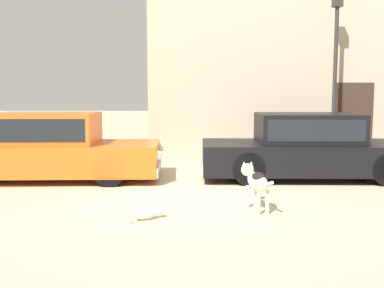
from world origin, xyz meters
name	(u,v)px	position (x,y,z in m)	size (l,w,h in m)	color
ground_plane	(190,195)	(0.00, 0.00, 0.00)	(80.00, 80.00, 0.00)	tan
parked_sedan_nearest	(48,147)	(-2.97, 1.53, 0.70)	(4.77, 1.75, 1.41)	#D15619
parked_sedan_second	(308,146)	(2.56, 1.59, 0.69)	(4.75, 1.96, 1.39)	black
stray_dog_spotted	(256,180)	(1.01, -1.05, 0.47)	(0.38, 1.08, 0.72)	beige
stray_cat	(147,214)	(-0.64, -1.54, 0.08)	(0.61, 0.33, 0.16)	beige
street_lamp	(335,59)	(3.65, 3.25, 2.65)	(0.22, 0.22, 4.19)	#2D2B28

